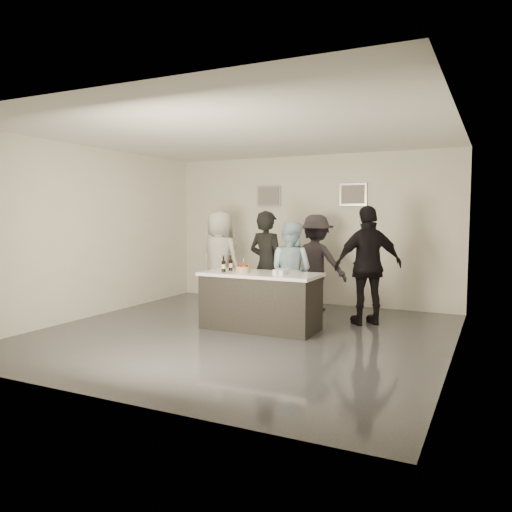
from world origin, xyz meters
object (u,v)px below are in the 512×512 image
at_px(person_guest_left, 220,259).
at_px(person_guest_right, 369,265).
at_px(beer_bottle_a, 231,263).
at_px(bar_counter, 260,301).
at_px(person_guest_back, 316,263).
at_px(beer_bottle_b, 223,264).
at_px(person_main_blue, 290,271).
at_px(cake, 243,270).
at_px(person_main_black, 267,266).

relative_size(person_guest_left, person_guest_right, 0.96).
bearing_deg(beer_bottle_a, person_guest_right, 27.13).
xyz_separation_m(bar_counter, person_guest_back, (0.27, 1.85, 0.46)).
height_order(beer_bottle_b, person_main_blue, person_main_blue).
xyz_separation_m(cake, person_guest_back, (0.55, 1.92, -0.03)).
xyz_separation_m(beer_bottle_a, person_guest_left, (-0.98, 1.33, -0.09)).
relative_size(beer_bottle_b, person_guest_left, 0.14).
bearing_deg(cake, person_guest_back, 74.11).
height_order(person_guest_left, person_guest_back, person_guest_left).
relative_size(beer_bottle_b, person_guest_back, 0.14).
distance_m(person_guest_left, person_guest_back, 1.87).
height_order(cake, person_guest_back, person_guest_back).
bearing_deg(person_main_black, beer_bottle_a, 72.88).
bearing_deg(person_guest_back, person_guest_left, 15.49).
bearing_deg(bar_counter, person_main_blue, 79.45).
bearing_deg(person_guest_right, person_guest_back, -69.75).
distance_m(beer_bottle_a, person_guest_left, 1.66).
xyz_separation_m(person_main_blue, person_guest_left, (-1.70, 0.54, 0.09)).
xyz_separation_m(person_guest_right, person_guest_back, (-1.18, 0.77, -0.07)).
distance_m(person_main_black, person_main_blue, 0.41).
bearing_deg(person_main_blue, person_main_black, 27.00).
relative_size(beer_bottle_a, person_main_black, 0.14).
xyz_separation_m(person_main_black, person_main_blue, (0.38, 0.14, -0.09)).
height_order(person_main_blue, person_guest_right, person_guest_right).
bearing_deg(beer_bottle_b, person_guest_left, 121.97).
height_order(bar_counter, person_main_blue, person_main_blue).
bearing_deg(person_main_blue, beer_bottle_a, 55.08).
distance_m(beer_bottle_b, person_guest_back, 2.18).
bearing_deg(person_guest_back, person_main_blue, 84.74).
distance_m(cake, person_main_black, 0.78).
distance_m(bar_counter, person_main_blue, 0.95).
distance_m(person_main_black, person_guest_right, 1.71).
bearing_deg(beer_bottle_b, person_main_blue, 53.28).
bearing_deg(person_guest_back, beer_bottle_a, 66.19).
relative_size(cake, person_guest_left, 0.12).
height_order(person_guest_right, person_guest_back, person_guest_right).
height_order(beer_bottle_a, person_guest_back, person_guest_back).
height_order(bar_counter, person_guest_back, person_guest_back).
xyz_separation_m(person_main_blue, person_guest_right, (1.29, 0.23, 0.13)).
xyz_separation_m(bar_counter, person_guest_right, (1.45, 1.08, 0.53)).
relative_size(beer_bottle_b, person_main_blue, 0.15).
bearing_deg(person_guest_right, person_main_black, -24.05).
xyz_separation_m(beer_bottle_b, person_guest_right, (2.03, 1.23, -0.05)).
xyz_separation_m(bar_counter, person_guest_left, (-1.54, 1.39, 0.49)).
xyz_separation_m(beer_bottle_b, person_main_black, (0.36, 0.86, -0.09)).
height_order(beer_bottle_a, person_main_blue, person_main_blue).
relative_size(person_guest_left, person_guest_back, 1.04).
bearing_deg(person_main_black, bar_counter, 117.50).
distance_m(beer_bottle_a, beer_bottle_b, 0.20).
height_order(cake, person_main_blue, person_main_blue).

